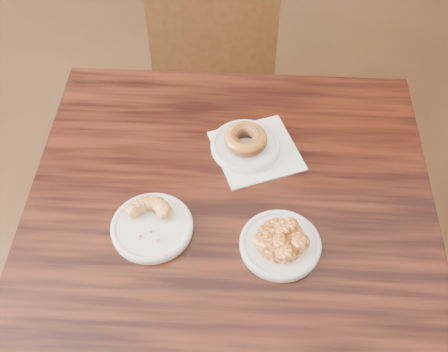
{
  "coord_description": "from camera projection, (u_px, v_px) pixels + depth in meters",
  "views": [
    {
      "loc": [
        -0.19,
        -0.65,
        1.69
      ],
      "look_at": [
        -0.11,
        0.06,
        0.8
      ],
      "focal_mm": 45.0,
      "sensor_mm": 36.0,
      "label": 1
    }
  ],
  "objects": [
    {
      "name": "floor",
      "position": [
        262.0,
        350.0,
        1.74
      ],
      "size": [
        5.0,
        5.0,
        0.0
      ],
      "primitive_type": "plane",
      "color": "black",
      "rests_on": "ground"
    },
    {
      "name": "plate_donut",
      "position": [
        245.0,
        146.0,
        1.25
      ],
      "size": [
        0.15,
        0.15,
        0.01
      ],
      "primitive_type": "cylinder",
      "color": "white",
      "rests_on": "napkin"
    },
    {
      "name": "glazed_donut",
      "position": [
        246.0,
        139.0,
        1.23
      ],
      "size": [
        0.1,
        0.1,
        0.03
      ],
      "primitive_type": "torus",
      "color": "#905814",
      "rests_on": "plate_donut"
    },
    {
      "name": "plate_cruller",
      "position": [
        152.0,
        227.0,
        1.12
      ],
      "size": [
        0.16,
        0.16,
        0.01
      ],
      "primitive_type": "cylinder",
      "color": "white",
      "rests_on": "cafe_table"
    },
    {
      "name": "plate_fritter",
      "position": [
        280.0,
        245.0,
        1.09
      ],
      "size": [
        0.16,
        0.16,
        0.01
      ],
      "primitive_type": "cylinder",
      "color": "silver",
      "rests_on": "cafe_table"
    },
    {
      "name": "cafe_table",
      "position": [
        229.0,
        294.0,
        1.44
      ],
      "size": [
        0.98,
        0.98,
        0.75
      ],
      "primitive_type": "cube",
      "rotation": [
        0.0,
        0.0,
        -0.17
      ],
      "color": "black",
      "rests_on": "floor"
    },
    {
      "name": "cruller_fragment",
      "position": [
        151.0,
        222.0,
        1.1
      ],
      "size": [
        0.11,
        0.11,
        0.03
      ],
      "primitive_type": null,
      "color": "brown",
      "rests_on": "plate_cruller"
    },
    {
      "name": "chair_far",
      "position": [
        211.0,
        54.0,
        1.93
      ],
      "size": [
        0.44,
        0.44,
        0.9
      ],
      "primitive_type": null,
      "rotation": [
        0.0,
        0.0,
        3.11
      ],
      "color": "black",
      "rests_on": "floor"
    },
    {
      "name": "napkin",
      "position": [
        256.0,
        151.0,
        1.25
      ],
      "size": [
        0.21,
        0.21,
        0.0
      ],
      "primitive_type": "cube",
      "rotation": [
        0.0,
        0.0,
        0.21
      ],
      "color": "white",
      "rests_on": "cafe_table"
    },
    {
      "name": "apple_fritter",
      "position": [
        281.0,
        239.0,
        1.08
      ],
      "size": [
        0.13,
        0.13,
        0.03
      ],
      "primitive_type": null,
      "color": "#401806",
      "rests_on": "plate_fritter"
    }
  ]
}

